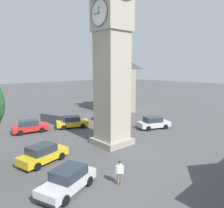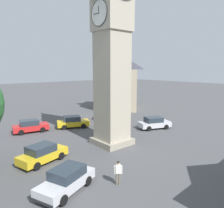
{
  "view_description": "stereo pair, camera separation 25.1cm",
  "coord_description": "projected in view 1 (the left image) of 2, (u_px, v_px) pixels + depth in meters",
  "views": [
    {
      "loc": [
        -16.38,
        14.42,
        7.75
      ],
      "look_at": [
        0.0,
        0.0,
        4.17
      ],
      "focal_mm": 35.2,
      "sensor_mm": 36.0,
      "label": 1
    },
    {
      "loc": [
        -16.55,
        14.23,
        7.75
      ],
      "look_at": [
        0.0,
        0.0,
        4.17
      ],
      "focal_mm": 35.2,
      "sensor_mm": 36.0,
      "label": 2
    }
  ],
  "objects": [
    {
      "name": "car_white_side",
      "position": [
        30.0,
        126.0,
        26.64
      ],
      "size": [
        2.49,
        4.38,
        1.53
      ],
      "color": "red",
      "rests_on": "ground"
    },
    {
      "name": "ground_plane",
      "position": [
        112.0,
        144.0,
        22.79
      ],
      "size": [
        200.0,
        200.0,
        0.0
      ],
      "primitive_type": "plane",
      "color": "#4C4C4F"
    },
    {
      "name": "car_green_alley",
      "position": [
        68.0,
        180.0,
        13.86
      ],
      "size": [
        3.04,
        4.46,
        1.53
      ],
      "color": "silver",
      "rests_on": "ground"
    },
    {
      "name": "clock_tower",
      "position": [
        112.0,
        25.0,
        20.88
      ],
      "size": [
        4.09,
        4.09,
        20.2
      ],
      "color": "gray",
      "rests_on": "ground"
    },
    {
      "name": "building_shop_left",
      "position": [
        118.0,
        81.0,
        41.25
      ],
      "size": [
        9.8,
        9.79,
        10.37
      ],
      "color": "tan",
      "rests_on": "ground"
    },
    {
      "name": "car_red_corner",
      "position": [
        43.0,
        154.0,
        18.08
      ],
      "size": [
        2.68,
        4.42,
        1.53
      ],
      "color": "gold",
      "rests_on": "ground"
    },
    {
      "name": "car_blue_kerb",
      "position": [
        108.0,
        114.0,
        33.5
      ],
      "size": [
        4.0,
        4.21,
        1.53
      ],
      "color": "red",
      "rests_on": "ground"
    },
    {
      "name": "car_black_far",
      "position": [
        154.0,
        123.0,
        28.36
      ],
      "size": [
        3.13,
        4.46,
        1.53
      ],
      "color": "silver",
      "rests_on": "ground"
    },
    {
      "name": "pedestrian",
      "position": [
        120.0,
        171.0,
        14.59
      ],
      "size": [
        0.39,
        0.46,
        1.69
      ],
      "color": "#706656",
      "rests_on": "ground"
    },
    {
      "name": "car_silver_kerb",
      "position": [
        72.0,
        122.0,
        28.77
      ],
      "size": [
        3.23,
        4.46,
        1.53
      ],
      "color": "gold",
      "rests_on": "ground"
    }
  ]
}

